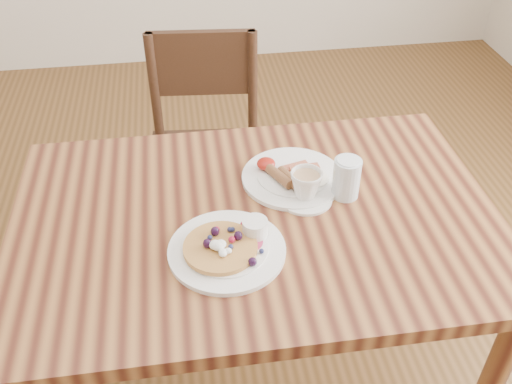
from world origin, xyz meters
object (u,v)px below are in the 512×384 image
dining_table (256,243)px  breakfast_plate (291,176)px  teacup_saucer (306,187)px  chair_far (206,146)px  water_glass (346,178)px  pancake_plate (228,247)px

dining_table → breakfast_plate: 0.20m
teacup_saucer → breakfast_plate: bearing=103.3°
breakfast_plate → chair_far: bearing=108.7°
dining_table → teacup_saucer: size_ratio=8.57×
breakfast_plate → water_glass: 0.15m
chair_far → teacup_saucer: bearing=113.2°
pancake_plate → teacup_saucer: bearing=36.8°
dining_table → breakfast_plate: size_ratio=4.44×
chair_far → teacup_saucer: (0.21, -0.66, 0.29)m
chair_far → water_glass: 0.80m
breakfast_plate → pancake_plate: bearing=-128.5°
pancake_plate → breakfast_plate: size_ratio=1.00×
pancake_plate → dining_table: bearing=55.7°
dining_table → teacup_saucer: 0.19m
water_glass → pancake_plate: bearing=-153.0°
pancake_plate → chair_far: bearing=90.0°
pancake_plate → breakfast_plate: bearing=51.5°
breakfast_plate → teacup_saucer: 0.09m
dining_table → chair_far: (-0.08, 0.70, -0.16)m
dining_table → chair_far: bearing=96.7°
teacup_saucer → water_glass: 0.11m
breakfast_plate → water_glass: water_glass is taller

